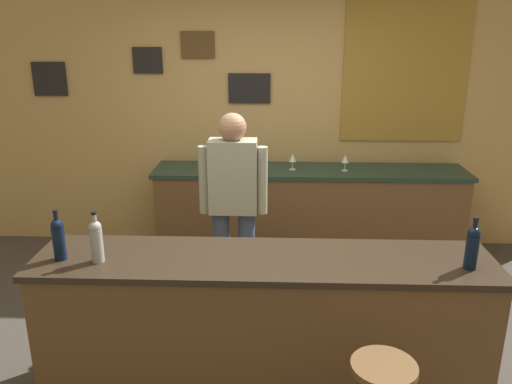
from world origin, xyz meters
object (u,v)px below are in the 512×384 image
wine_bottle_b (96,240)px  wine_bottle_c (472,246)px  coffee_mug (208,165)px  bartender (233,202)px  wine_glass_b (345,160)px  wine_bottle_a (58,237)px  wine_glass_a (293,158)px

wine_bottle_b → wine_bottle_c: bearing=-0.2°
coffee_mug → bartender: bearing=-72.7°
wine_glass_b → wine_bottle_c: bearing=-78.4°
wine_bottle_a → wine_glass_b: wine_bottle_a is taller
wine_bottle_a → coffee_mug: wine_bottle_a is taller
bartender → wine_bottle_a: (-0.93, -1.01, 0.12)m
wine_glass_a → wine_glass_b: same height
bartender → wine_bottle_a: bearing=-132.6°
wine_bottle_b → wine_glass_a: wine_bottle_b is taller
bartender → wine_bottle_a: size_ratio=5.29×
bartender → wine_bottle_c: size_ratio=5.29×
wine_bottle_b → wine_bottle_c: same height
bartender → wine_bottle_b: bartender is taller
coffee_mug → wine_bottle_a: bearing=-106.5°
wine_bottle_c → coffee_mug: bearing=129.9°
bartender → wine_bottle_a: bartender is taller
bartender → coffee_mug: bearing=107.3°
wine_bottle_b → coffee_mug: size_ratio=2.45×
bartender → coffee_mug: 1.09m
wine_bottle_b → coffee_mug: wine_bottle_b is taller
bartender → coffee_mug: (-0.32, 1.04, 0.01)m
bartender → wine_glass_b: bartender is taller
wine_glass_a → wine_bottle_c: bearing=-66.4°
wine_glass_a → wine_glass_b: (0.50, -0.02, 0.00)m
bartender → wine_glass_a: bearing=66.0°
wine_glass_a → wine_bottle_b: bearing=-119.2°
bartender → wine_bottle_b: size_ratio=5.29×
bartender → wine_bottle_b: (-0.70, -1.03, 0.12)m
wine_bottle_a → coffee_mug: 2.14m
bartender → wine_bottle_a: 1.38m
wine_bottle_c → wine_glass_a: bearing=113.6°
wine_bottle_c → wine_glass_b: bearing=101.6°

